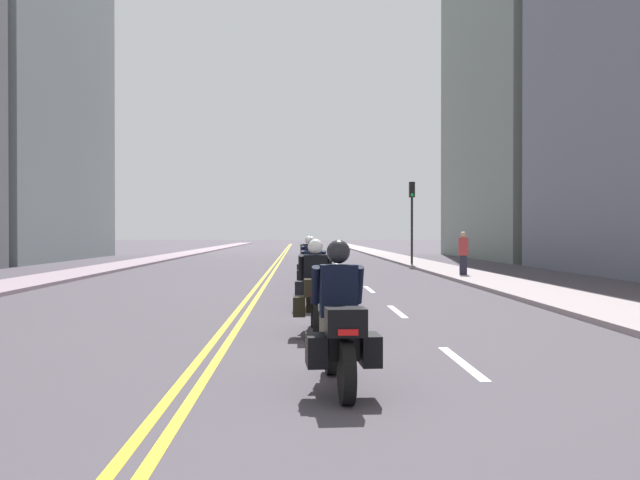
# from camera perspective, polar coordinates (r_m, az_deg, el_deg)

# --- Properties ---
(ground_plane) EXTENTS (264.00, 264.00, 0.00)m
(ground_plane) POSITION_cam_1_polar(r_m,az_deg,el_deg) (49.15, -3.20, -1.44)
(ground_plane) COLOR #443D46
(sidewalk_left) EXTENTS (2.25, 144.00, 0.12)m
(sidewalk_left) POSITION_cam_1_polar(r_m,az_deg,el_deg) (49.96, -12.24, -1.35)
(sidewalk_left) COLOR gray
(sidewalk_left) RESTS_ON ground
(sidewalk_right) EXTENTS (2.25, 144.00, 0.12)m
(sidewalk_right) POSITION_cam_1_polar(r_m,az_deg,el_deg) (49.57, 5.91, -1.36)
(sidewalk_right) COLOR gray
(sidewalk_right) RESTS_ON ground
(centreline_yellow_inner) EXTENTS (0.12, 132.00, 0.01)m
(centreline_yellow_inner) POSITION_cam_1_polar(r_m,az_deg,el_deg) (49.15, -3.34, -1.44)
(centreline_yellow_inner) COLOR yellow
(centreline_yellow_inner) RESTS_ON ground
(centreline_yellow_outer) EXTENTS (0.12, 132.00, 0.01)m
(centreline_yellow_outer) POSITION_cam_1_polar(r_m,az_deg,el_deg) (49.14, -3.06, -1.44)
(centreline_yellow_outer) COLOR yellow
(centreline_yellow_outer) RESTS_ON ground
(lane_dashes_white) EXTENTS (0.14, 56.40, 0.01)m
(lane_dashes_white) POSITION_cam_1_polar(r_m,az_deg,el_deg) (30.23, 2.30, -2.67)
(lane_dashes_white) COLOR silver
(lane_dashes_white) RESTS_ON ground
(building_left_2) EXTENTS (8.46, 18.77, 22.08)m
(building_left_2) POSITION_cam_1_polar(r_m,az_deg,el_deg) (49.56, -24.03, 11.36)
(building_left_2) COLOR gray
(building_left_2) RESTS_ON ground
(building_right_2) EXTENTS (8.78, 19.35, 29.53)m
(building_right_2) POSITION_cam_1_polar(r_m,az_deg,el_deg) (51.84, 17.01, 15.12)
(building_right_2) COLOR gray
(building_right_2) RESTS_ON ground
(motorcycle_0) EXTENTS (0.78, 2.12, 1.63)m
(motorcycle_0) POSITION_cam_1_polar(r_m,az_deg,el_deg) (7.61, 1.59, -7.36)
(motorcycle_0) COLOR black
(motorcycle_0) RESTS_ON ground
(motorcycle_1) EXTENTS (0.76, 2.17, 1.61)m
(motorcycle_1) POSITION_cam_1_polar(r_m,az_deg,el_deg) (11.82, -0.36, -4.52)
(motorcycle_1) COLOR black
(motorcycle_1) RESTS_ON ground
(motorcycle_2) EXTENTS (0.78, 2.23, 1.57)m
(motorcycle_2) POSITION_cam_1_polar(r_m,az_deg,el_deg) (15.82, -0.57, -3.31)
(motorcycle_2) COLOR black
(motorcycle_2) RESTS_ON ground
(motorcycle_3) EXTENTS (0.78, 2.27, 1.61)m
(motorcycle_3) POSITION_cam_1_polar(r_m,az_deg,el_deg) (19.82, -0.73, -2.45)
(motorcycle_3) COLOR black
(motorcycle_3) RESTS_ON ground
(motorcycle_4) EXTENTS (0.78, 2.16, 1.61)m
(motorcycle_4) POSITION_cam_1_polar(r_m,az_deg,el_deg) (24.10, -0.94, -1.97)
(motorcycle_4) COLOR black
(motorcycle_4) RESTS_ON ground
(traffic_light_far) EXTENTS (0.28, 0.38, 4.38)m
(traffic_light_far) POSITION_cam_1_polar(r_m,az_deg,el_deg) (36.66, 7.51, 2.62)
(traffic_light_far) COLOR black
(traffic_light_far) RESTS_ON ground
(pedestrian_0) EXTENTS (0.39, 0.28, 1.77)m
(pedestrian_0) POSITION_cam_1_polar(r_m,az_deg,el_deg) (27.26, 11.61, -1.12)
(pedestrian_0) COLOR #262535
(pedestrian_0) RESTS_ON ground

